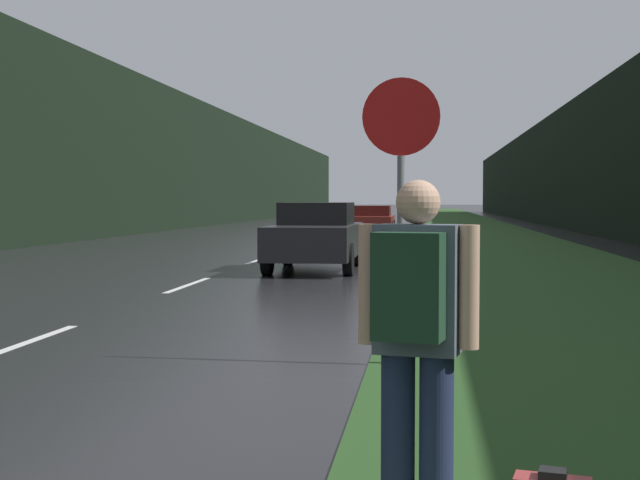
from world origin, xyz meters
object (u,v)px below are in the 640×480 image
at_px(hitchhiker_with_backpack, 416,331).
at_px(car_passing_near, 316,236).
at_px(stop_sign, 401,185).
at_px(car_passing_far, 372,220).
at_px(car_oncoming, 304,218).

xyz_separation_m(hitchhiker_with_backpack, car_passing_near, (-2.46, 15.89, -0.19)).
xyz_separation_m(stop_sign, car_passing_far, (-2.26, 32.25, -1.06)).
distance_m(hitchhiker_with_backpack, car_oncoming, 42.44).
bearing_deg(car_passing_far, car_passing_near, 90.00).
height_order(stop_sign, car_passing_far, stop_sign).
relative_size(car_passing_near, car_oncoming, 1.06).
relative_size(stop_sign, car_passing_far, 0.65).
distance_m(stop_sign, car_oncoming, 38.13).
height_order(stop_sign, car_passing_near, stop_sign).
height_order(hitchhiker_with_backpack, car_passing_far, hitchhiker_with_backpack).
height_order(car_passing_near, car_passing_far, car_passing_near).
distance_m(hitchhiker_with_backpack, car_passing_far, 36.68).
bearing_deg(hitchhiker_with_backpack, car_oncoming, 110.27).
height_order(hitchhiker_with_backpack, car_passing_near, hitchhiker_with_backpack).
bearing_deg(stop_sign, car_passing_near, 101.08).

